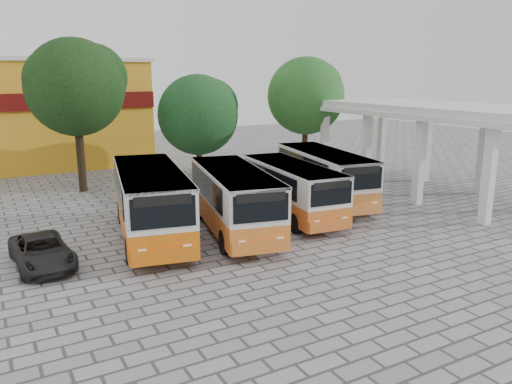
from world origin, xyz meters
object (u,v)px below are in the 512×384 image
bus_far_left (151,199)px  bus_centre_left (234,197)px  bus_centre_right (292,187)px  parked_car (42,251)px  bus_far_right (324,174)px

bus_far_left → bus_centre_left: (3.57, -0.99, -0.10)m
bus_far_left → bus_centre_right: (7.24, -0.15, -0.22)m
bus_centre_left → bus_centre_right: bearing=25.0°
bus_centre_right → parked_car: 11.96m
bus_far_left → bus_centre_left: bearing=-4.3°
bus_far_left → parked_car: bearing=-155.1°
bus_centre_right → parked_car: (-11.88, -0.97, -1.00)m
bus_far_left → bus_far_right: bus_far_left is taller
bus_centre_right → bus_far_left: bearing=-175.1°
bus_centre_left → bus_far_left: bearing=176.6°
bus_centre_right → bus_far_right: bearing=31.7°
bus_far_right → bus_centre_left: bearing=-150.3°
bus_far_left → bus_far_right: bearing=18.6°
bus_far_left → parked_car: size_ratio=2.16×
bus_far_right → parked_car: bearing=-159.9°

